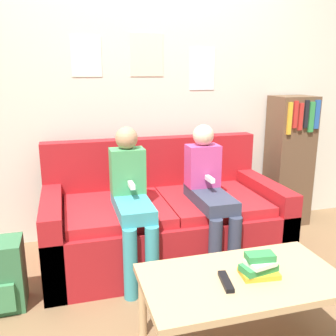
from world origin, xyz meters
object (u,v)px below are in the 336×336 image
coffee_table (242,285)px  person_right (210,190)px  person_left (132,197)px  tv_remote (226,281)px  couch (163,220)px  bookshelf (289,161)px

coffee_table → person_right: bearing=78.8°
person_right → person_left: bearing=179.9°
coffee_table → person_left: size_ratio=0.97×
person_right → tv_remote: person_right is taller
couch → person_left: bearing=-141.4°
person_left → tv_remote: size_ratio=5.95×
couch → bookshelf: (1.30, 0.34, 0.32)m
person_left → bookshelf: (1.58, 0.56, 0.02)m
couch → person_left: (-0.28, -0.22, 0.29)m
tv_remote → bookshelf: bookshelf is taller
person_left → bookshelf: bearing=19.5°
couch → person_right: size_ratio=1.72×
coffee_table → tv_remote: tv_remote is taller
coffee_table → couch: bearing=95.7°
person_left → bookshelf: bookshelf is taller
couch → coffee_table: 1.13m
couch → tv_remote: couch is taller
bookshelf → couch: bearing=-165.5°
tv_remote → coffee_table: bearing=27.0°
coffee_table → bookshelf: 1.89m
person_left → tv_remote: (0.29, -0.93, -0.15)m
person_right → tv_remote: 0.98m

